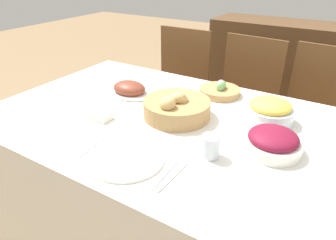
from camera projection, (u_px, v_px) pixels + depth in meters
The scene contains 17 objects.
ground_plane at pixel (178, 239), 1.67m from camera, with size 12.00×12.00×0.00m, color #937551.
dining_table at pixel (179, 187), 1.49m from camera, with size 1.76×1.05×0.74m.
chair_far_left at pixel (176, 87), 2.31m from camera, with size 0.42×0.42×0.93m.
chair_far_right at pixel (313, 119), 1.86m from camera, with size 0.46×0.46×0.93m.
chair_far_center at pixel (241, 102), 2.07m from camera, with size 0.46×0.46×0.93m.
sideboard at pixel (281, 76), 2.65m from camera, with size 1.24×0.44×0.92m.
bread_basket at pixel (177, 108), 1.34m from camera, with size 0.30×0.30×0.13m.
egg_basket at pixel (220, 90), 1.57m from camera, with size 0.21×0.21×0.08m.
ham_platter at pixel (129, 89), 1.58m from camera, with size 0.28×0.20×0.07m.
pineapple_bowl at pixel (270, 111), 1.29m from camera, with size 0.21×0.21×0.11m.
beet_salad_bowl at pixel (273, 142), 1.10m from camera, with size 0.21×0.21×0.09m.
dinner_plate at pixel (127, 158), 1.06m from camera, with size 0.27×0.27×0.01m.
fork at pixel (93, 146), 1.14m from camera, with size 0.02×0.18×0.00m.
knife at pixel (165, 174), 0.99m from camera, with size 0.02×0.18×0.00m.
spoon at pixel (173, 177), 0.98m from camera, with size 0.02×0.18×0.00m.
drinking_cup at pixel (211, 146), 1.06m from camera, with size 0.07×0.07×0.09m.
butter_dish at pixel (100, 115), 1.33m from camera, with size 0.11×0.07×0.03m.
Camera 1 is at (0.56, -1.01, 1.37)m, focal length 32.00 mm.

